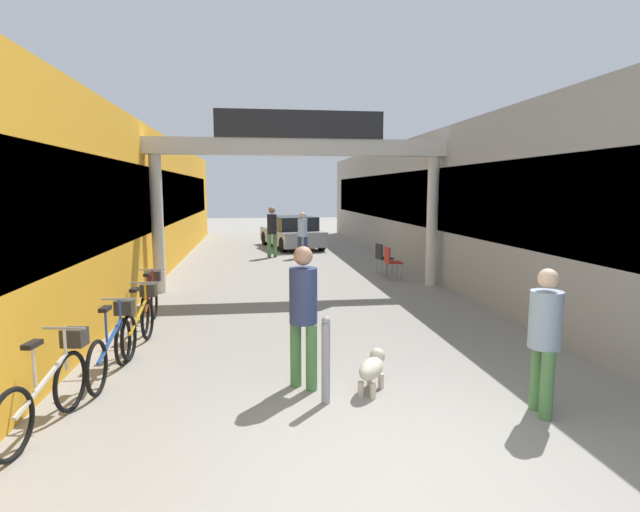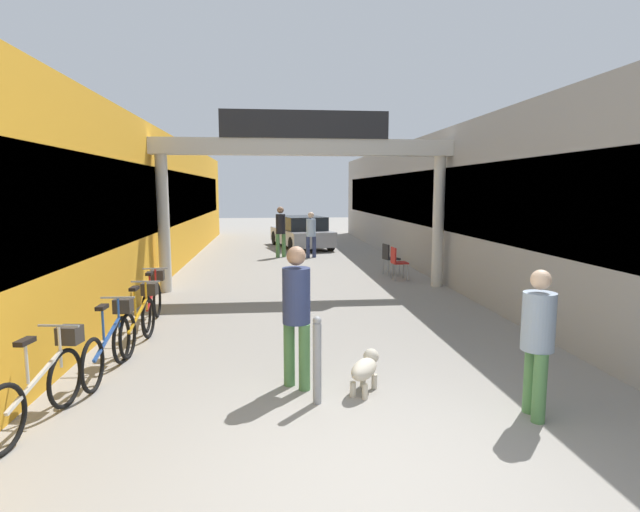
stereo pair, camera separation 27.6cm
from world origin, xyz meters
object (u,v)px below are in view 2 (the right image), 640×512
object	(u,v)px
pedestrian_with_dog	(296,307)
dog_on_leash	(365,368)
bicycle_red_farthest	(153,299)
pedestrian_carrying_crate	(281,228)
pedestrian_companion	(538,335)
cafe_chair_black_farther	(389,256)
bicycle_silver_nearest	(43,383)
bollard_post_metal	(317,359)
cafe_chair_red_nearer	(397,260)
parked_car_silver	(302,233)
bicycle_orange_third	(141,318)
pedestrian_elderly_walking	(311,232)
bicycle_blue_second	(111,341)

from	to	relation	value
pedestrian_with_dog	dog_on_leash	world-z (taller)	pedestrian_with_dog
bicycle_red_farthest	pedestrian_carrying_crate	bearing A→B (deg)	73.82
pedestrian_companion	pedestrian_carrying_crate	bearing A→B (deg)	100.30
cafe_chair_black_farther	pedestrian_companion	bearing A→B (deg)	-93.82
pedestrian_carrying_crate	bicycle_silver_nearest	world-z (taller)	pedestrian_carrying_crate
bicycle_red_farthest	bollard_post_metal	distance (m)	4.63
pedestrian_with_dog	bollard_post_metal	bearing A→B (deg)	-66.79
bollard_post_metal	cafe_chair_red_nearer	distance (m)	8.16
cafe_chair_black_farther	pedestrian_carrying_crate	bearing A→B (deg)	126.09
parked_car_silver	bicycle_orange_third	bearing A→B (deg)	-104.50
bollard_post_metal	pedestrian_elderly_walking	bearing A→B (deg)	85.50
pedestrian_with_dog	cafe_chair_black_farther	bearing A→B (deg)	68.83
pedestrian_companion	bicycle_red_farthest	xyz separation A→B (m)	(-4.94, 4.38, -0.48)
pedestrian_with_dog	bicycle_blue_second	size ratio (longest dim) A/B	1.04
dog_on_leash	parked_car_silver	size ratio (longest dim) A/B	0.15
pedestrian_with_dog	bicycle_red_farthest	size ratio (longest dim) A/B	1.04
bicycle_orange_third	pedestrian_carrying_crate	bearing A→B (deg)	76.53
bicycle_silver_nearest	cafe_chair_red_nearer	world-z (taller)	bicycle_silver_nearest
pedestrian_carrying_crate	cafe_chair_black_farther	xyz separation A→B (m)	(3.00, -4.11, -0.52)
cafe_chair_black_farther	parked_car_silver	world-z (taller)	parked_car_silver
pedestrian_with_dog	pedestrian_carrying_crate	distance (m)	12.09
parked_car_silver	pedestrian_with_dog	bearing A→B (deg)	-93.99
dog_on_leash	bicycle_blue_second	distance (m)	3.38
cafe_chair_black_farther	parked_car_silver	size ratio (longest dim) A/B	0.21
pedestrian_companion	bicycle_orange_third	bearing A→B (deg)	148.06
bicycle_silver_nearest	bollard_post_metal	distance (m)	2.89
bicycle_silver_nearest	cafe_chair_red_nearer	size ratio (longest dim) A/B	1.88
dog_on_leash	parked_car_silver	bearing A→B (deg)	89.14
bicycle_red_farthest	bollard_post_metal	size ratio (longest dim) A/B	1.66
pedestrian_carrying_crate	parked_car_silver	distance (m)	3.11
bicycle_red_farthest	cafe_chair_red_nearer	bearing A→B (deg)	34.64
pedestrian_with_dog	pedestrian_elderly_walking	size ratio (longest dim) A/B	1.07
pedestrian_carrying_crate	pedestrian_elderly_walking	bearing A→B (deg)	-10.75
pedestrian_with_dog	pedestrian_companion	world-z (taller)	pedestrian_with_dog
cafe_chair_black_farther	parked_car_silver	distance (m)	7.34
pedestrian_carrying_crate	pedestrian_elderly_walking	distance (m)	1.11
bollard_post_metal	cafe_chair_red_nearer	bearing A→B (deg)	69.16
pedestrian_with_dog	cafe_chair_red_nearer	distance (m)	7.81
bollard_post_metal	parked_car_silver	bearing A→B (deg)	86.89
pedestrian_carrying_crate	bicycle_blue_second	bearing A→B (deg)	-102.49
pedestrian_elderly_walking	bollard_post_metal	size ratio (longest dim) A/B	1.61
pedestrian_with_dog	cafe_chair_red_nearer	xyz separation A→B (m)	(3.11, 7.15, -0.47)
bollard_post_metal	cafe_chair_black_farther	bearing A→B (deg)	71.17
bicycle_silver_nearest	bollard_post_metal	world-z (taller)	bollard_post_metal
cafe_chair_red_nearer	bicycle_blue_second	bearing A→B (deg)	-130.76
bicycle_silver_nearest	cafe_chair_black_farther	world-z (taller)	bicycle_silver_nearest
pedestrian_with_dog	bicycle_red_farthest	distance (m)	4.16
pedestrian_carrying_crate	bicycle_orange_third	size ratio (longest dim) A/B	1.08
pedestrian_with_dog	bicycle_orange_third	size ratio (longest dim) A/B	1.04
pedestrian_elderly_walking	bicycle_orange_third	size ratio (longest dim) A/B	0.97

